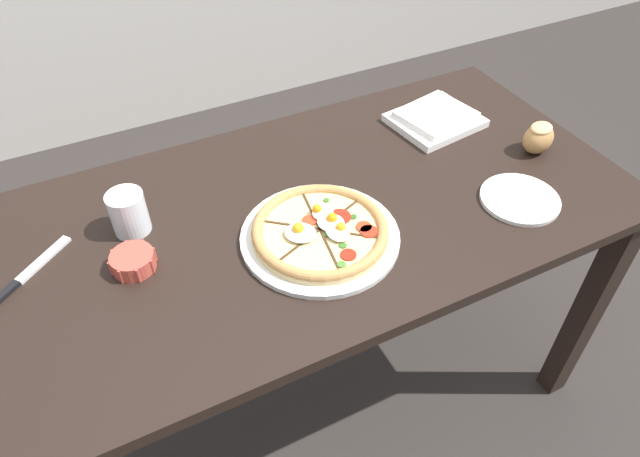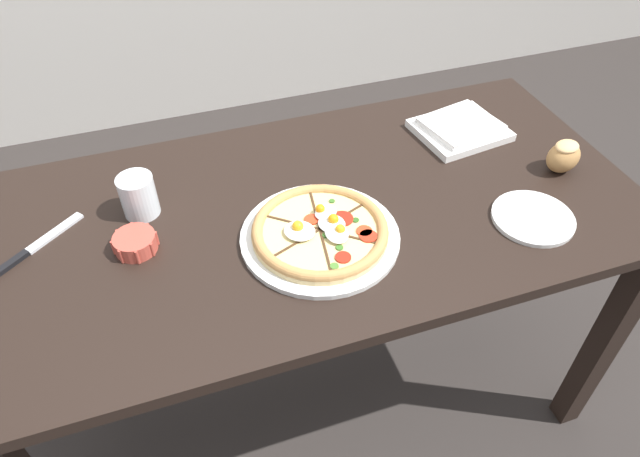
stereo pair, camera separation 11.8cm
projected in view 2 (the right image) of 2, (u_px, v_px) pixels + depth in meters
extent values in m
plane|color=#2D2826|center=(318.00, 389.00, 1.81)|extent=(12.00, 12.00, 0.00)
cube|color=black|center=(317.00, 212.00, 1.29)|extent=(1.48, 0.74, 0.03)
cube|color=black|center=(604.00, 342.00, 1.50)|extent=(0.06, 0.06, 0.74)
cube|color=black|center=(51.00, 295.00, 1.62)|extent=(0.06, 0.06, 0.74)
cube|color=black|center=(480.00, 194.00, 1.94)|extent=(0.06, 0.06, 0.74)
cylinder|color=white|center=(320.00, 237.00, 1.20)|extent=(0.34, 0.34, 0.01)
cylinder|color=#E5C684|center=(320.00, 233.00, 1.19)|extent=(0.29, 0.29, 0.01)
cylinder|color=#E0CC84|center=(320.00, 230.00, 1.19)|extent=(0.25, 0.25, 0.00)
torus|color=tan|center=(320.00, 230.00, 1.19)|extent=(0.29, 0.29, 0.02)
cube|color=#472D19|center=(297.00, 243.00, 1.16)|extent=(0.12, 0.05, 0.00)
cube|color=#472D19|center=(325.00, 250.00, 1.14)|extent=(0.02, 0.12, 0.00)
cube|color=#472D19|center=(348.00, 236.00, 1.17)|extent=(0.10, 0.08, 0.00)
cube|color=#472D19|center=(342.00, 216.00, 1.22)|extent=(0.12, 0.05, 0.00)
cube|color=#472D19|center=(315.00, 210.00, 1.23)|extent=(0.02, 0.12, 0.00)
cube|color=#472D19|center=(292.00, 222.00, 1.20)|extent=(0.10, 0.08, 0.00)
cylinder|color=red|center=(364.00, 231.00, 1.18)|extent=(0.03, 0.03, 0.00)
cylinder|color=red|center=(368.00, 236.00, 1.17)|extent=(0.04, 0.04, 0.00)
cylinder|color=red|center=(312.00, 220.00, 1.21)|extent=(0.03, 0.03, 0.00)
cylinder|color=red|center=(343.00, 257.00, 1.13)|extent=(0.03, 0.03, 0.00)
cylinder|color=red|center=(342.00, 219.00, 1.21)|extent=(0.05, 0.05, 0.00)
ellipsoid|color=white|center=(300.00, 231.00, 1.17)|extent=(0.09, 0.09, 0.01)
sphere|color=#F4AD1E|center=(298.00, 226.00, 1.17)|extent=(0.02, 0.02, 0.02)
ellipsoid|color=white|center=(325.00, 213.00, 1.22)|extent=(0.07, 0.07, 0.01)
sphere|color=orange|center=(320.00, 209.00, 1.21)|extent=(0.02, 0.02, 0.02)
ellipsoid|color=white|center=(336.00, 233.00, 1.17)|extent=(0.05, 0.07, 0.01)
sphere|color=#F4AD1E|center=(340.00, 229.00, 1.17)|extent=(0.02, 0.02, 0.02)
ellipsoid|color=white|center=(332.00, 223.00, 1.19)|extent=(0.07, 0.08, 0.01)
sphere|color=orange|center=(333.00, 219.00, 1.19)|extent=(0.02, 0.02, 0.02)
cylinder|color=#2D5B1E|center=(307.00, 230.00, 1.18)|extent=(0.02, 0.02, 0.00)
cylinder|color=#386B23|center=(326.00, 235.00, 1.17)|extent=(0.02, 0.02, 0.00)
cylinder|color=#477A2D|center=(334.00, 266.00, 1.11)|extent=(0.02, 0.02, 0.00)
cylinder|color=#386B23|center=(340.00, 247.00, 1.15)|extent=(0.02, 0.02, 0.00)
cylinder|color=#386B23|center=(332.00, 201.00, 1.25)|extent=(0.01, 0.01, 0.00)
cylinder|color=#386B23|center=(292.00, 235.00, 1.17)|extent=(0.02, 0.02, 0.00)
cylinder|color=#2D5B1E|center=(356.00, 220.00, 1.21)|extent=(0.01, 0.01, 0.00)
cylinder|color=#C64C3D|center=(135.00, 243.00, 1.17)|extent=(0.09, 0.09, 0.04)
cylinder|color=gold|center=(135.00, 241.00, 1.17)|extent=(0.07, 0.07, 0.02)
cylinder|color=#C64C3D|center=(157.00, 238.00, 1.18)|extent=(0.01, 0.01, 0.03)
cylinder|color=#C64C3D|center=(149.00, 230.00, 1.20)|extent=(0.01, 0.01, 0.03)
cylinder|color=#C64C3D|center=(133.00, 229.00, 1.20)|extent=(0.01, 0.01, 0.03)
cylinder|color=#C64C3D|center=(119.00, 236.00, 1.19)|extent=(0.01, 0.01, 0.03)
cylinder|color=#C64C3D|center=(114.00, 248.00, 1.16)|extent=(0.01, 0.01, 0.03)
cylinder|color=#C64C3D|center=(121.00, 257.00, 1.14)|extent=(0.01, 0.01, 0.03)
cylinder|color=#C64C3D|center=(137.00, 257.00, 1.14)|extent=(0.01, 0.01, 0.03)
cylinder|color=#C64C3D|center=(152.00, 250.00, 1.16)|extent=(0.01, 0.01, 0.03)
cube|color=white|center=(460.00, 130.00, 1.49)|extent=(0.24, 0.21, 0.02)
cube|color=white|center=(461.00, 124.00, 1.47)|extent=(0.21, 0.19, 0.02)
ellipsoid|color=#B27F47|center=(563.00, 157.00, 1.35)|extent=(0.10, 0.08, 0.07)
ellipsoid|color=#EAB775|center=(567.00, 147.00, 1.33)|extent=(0.07, 0.06, 0.02)
cube|color=silver|center=(55.00, 233.00, 1.22)|extent=(0.12, 0.10, 0.01)
cube|color=black|center=(6.00, 267.00, 1.14)|extent=(0.09, 0.07, 0.01)
cylinder|color=white|center=(138.00, 196.00, 1.24)|extent=(0.08, 0.08, 0.10)
cylinder|color=silver|center=(140.00, 202.00, 1.25)|extent=(0.07, 0.07, 0.05)
cylinder|color=white|center=(533.00, 218.00, 1.25)|extent=(0.18, 0.18, 0.01)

